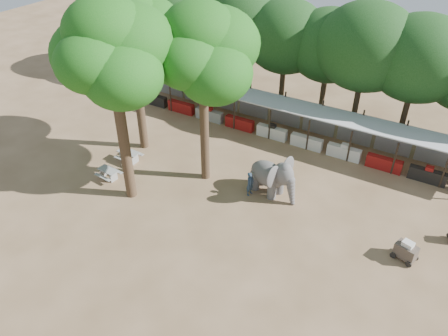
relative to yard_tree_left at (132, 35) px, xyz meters
The scene contains 11 objects.
ground 14.23m from the yard_tree_left, 38.20° to the right, with size 100.00×100.00×0.00m, color brown.
vendor_stalls 13.30m from the yard_tree_left, 36.06° to the left, with size 28.00×2.99×2.80m.
yard_tree_left is the anchor object (origin of this frame).
yard_tree_center 5.92m from the yard_tree_left, 59.04° to the right, with size 7.10×6.90×12.04m.
yard_tree_back 6.09m from the yard_tree_left, ahead, with size 7.10×6.90×11.36m.
backdrop_trees 15.17m from the yard_tree_left, 52.28° to the left, with size 46.46×5.95×8.33m.
elephant 12.73m from the yard_tree_left, ahead, with size 3.57×2.63×2.66m.
handler 12.15m from the yard_tree_left, ahead, with size 0.59×0.39×1.63m, color #26384C.
picnic_table_near 9.02m from the yard_tree_left, 81.39° to the right, with size 1.52×1.40×0.70m.
picnic_table_far 8.04m from the yard_tree_left, 78.08° to the right, with size 1.60×1.44×0.78m.
cart_front 20.71m from the yard_tree_left, ahead, with size 1.40×1.12×1.19m.
Camera 1 is at (10.02, -13.83, 17.04)m, focal length 35.00 mm.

